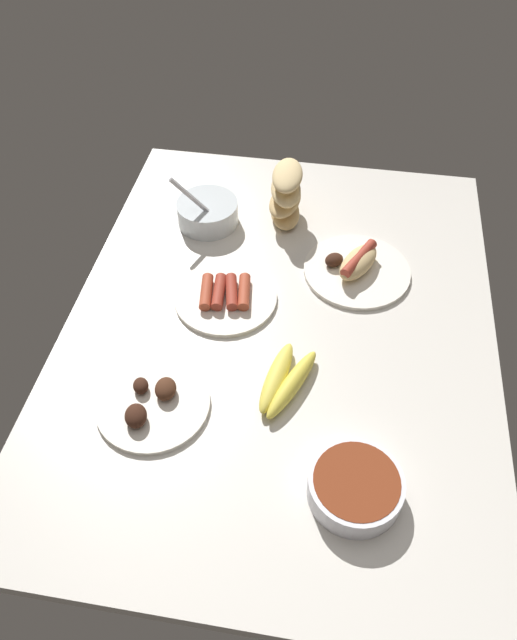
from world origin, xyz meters
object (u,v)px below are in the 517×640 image
(plate_sausages, at_px, (225,296))
(bread_stack, at_px, (286,195))
(banana_bunch, at_px, (284,380))
(plate_hotdog_assembled, at_px, (356,267))
(plate_grilled_meat, at_px, (152,402))
(bowl_coleslaw, at_px, (207,212))
(bowl_chili, at_px, (355,486))

(plate_sausages, bearing_deg, bread_stack, 162.81)
(banana_bunch, xyz_separation_m, plate_sausages, (-0.21, -0.16, -0.01))
(plate_hotdog_assembled, relative_size, plate_grilled_meat, 1.12)
(banana_bunch, relative_size, bowl_coleslaw, 1.26)
(bowl_coleslaw, bearing_deg, plate_hotdog_assembled, 71.86)
(bowl_coleslaw, relative_size, plate_hotdog_assembled, 0.63)
(plate_hotdog_assembled, xyz_separation_m, bread_stack, (-0.17, -0.19, 0.05))
(bowl_coleslaw, xyz_separation_m, bread_stack, (-0.05, 0.19, 0.04))
(bowl_coleslaw, xyz_separation_m, plate_sausages, (0.25, 0.09, -0.02))
(bowl_coleslaw, relative_size, bowl_chili, 0.95)
(bread_stack, relative_size, bowl_chili, 0.96)
(bowl_coleslaw, bearing_deg, bowl_chili, 30.92)
(plate_hotdog_assembled, relative_size, bowl_chili, 1.52)
(banana_bunch, height_order, plate_hotdog_assembled, plate_hotdog_assembled)
(banana_bunch, bearing_deg, plate_sausages, -143.14)
(plate_sausages, relative_size, bowl_chili, 1.41)
(bowl_coleslaw, xyz_separation_m, plate_hotdog_assembled, (0.12, 0.37, -0.02))
(banana_bunch, xyz_separation_m, plate_hotdog_assembled, (-0.34, 0.12, -0.00))
(bowl_coleslaw, distance_m, bread_stack, 0.20)
(plate_hotdog_assembled, xyz_separation_m, plate_sausages, (0.13, -0.28, -0.01))
(plate_sausages, height_order, plate_grilled_meat, plate_grilled_meat)
(bowl_chili, bearing_deg, plate_hotdog_assembled, -177.27)
(bowl_coleslaw, distance_m, bowl_chili, 0.78)
(plate_sausages, xyz_separation_m, bowl_chili, (0.41, 0.30, 0.02))
(bowl_chili, bearing_deg, plate_sausages, -143.63)
(plate_hotdog_assembled, bearing_deg, bowl_coleslaw, -108.14)
(bowl_coleslaw, bearing_deg, bread_stack, 103.58)
(plate_sausages, xyz_separation_m, plate_grilled_meat, (0.30, -0.08, -0.00))
(bowl_chili, distance_m, plate_grilled_meat, 0.40)
(banana_bunch, height_order, bowl_coleslaw, bowl_coleslaw)
(banana_bunch, relative_size, bread_stack, 1.25)
(plate_hotdog_assembled, relative_size, bread_stack, 1.59)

